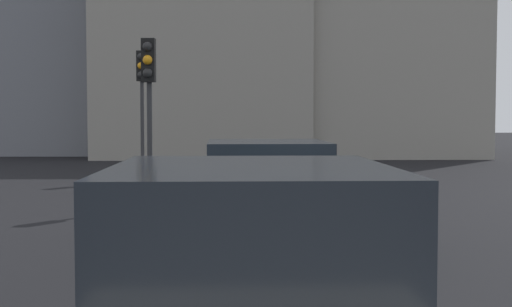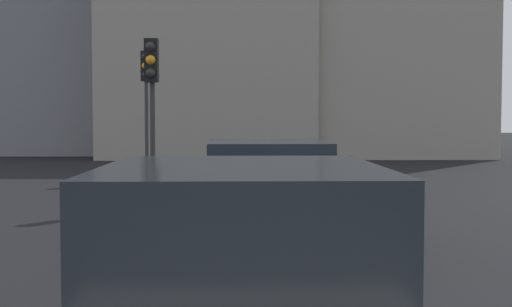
{
  "view_description": "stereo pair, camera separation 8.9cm",
  "coord_description": "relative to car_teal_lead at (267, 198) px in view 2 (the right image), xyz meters",
  "views": [
    {
      "loc": [
        0.16,
        0.1,
        1.92
      ],
      "look_at": [
        8.94,
        -0.04,
        1.45
      ],
      "focal_mm": 49.17,
      "sensor_mm": 36.0,
      "label": 1
    },
    {
      "loc": [
        0.16,
        0.01,
        1.92
      ],
      "look_at": [
        8.94,
        -0.04,
        1.45
      ],
      "focal_mm": 49.17,
      "sensor_mm": 36.0,
      "label": 2
    }
  ],
  "objects": [
    {
      "name": "building_facade_center",
      "position": [
        27.5,
        2.2,
        5.53
      ],
      "size": [
        14.84,
        9.65,
        12.57
      ],
      "primitive_type": "cube",
      "color": "gray",
      "rests_on": "ground_plane"
    },
    {
      "name": "building_facade_left",
      "position": [
        24.85,
        -5.8,
        5.72
      ],
      "size": [
        8.74,
        9.61,
        12.95
      ],
      "primitive_type": "cube",
      "color": "gray",
      "rests_on": "ground_plane"
    },
    {
      "name": "traffic_light_near_left",
      "position": [
        11.07,
        3.38,
        2.02
      ],
      "size": [
        0.32,
        0.29,
        3.85
      ],
      "rotation": [
        0.0,
        0.0,
        3.11
      ],
      "color": "#2D2D30",
      "rests_on": "ground_plane"
    },
    {
      "name": "traffic_light_near_right",
      "position": [
        4.7,
        2.3,
        1.79
      ],
      "size": [
        0.32,
        0.29,
        3.52
      ],
      "rotation": [
        0.0,
        0.0,
        3.1
      ],
      "color": "#2D2D30",
      "rests_on": "ground_plane"
    },
    {
      "name": "car_teal_lead",
      "position": [
        0.0,
        0.0,
        0.0
      ],
      "size": [
        4.44,
        2.19,
        1.57
      ],
      "rotation": [
        0.0,
        0.0,
        0.03
      ],
      "color": "#19606B",
      "rests_on": "ground_plane"
    },
    {
      "name": "building_facade_right",
      "position": [
        29.01,
        10.2,
        6.78
      ],
      "size": [
        11.49,
        10.91,
        15.08
      ],
      "primitive_type": "cube",
      "color": "slate",
      "rests_on": "ground_plane"
    }
  ]
}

